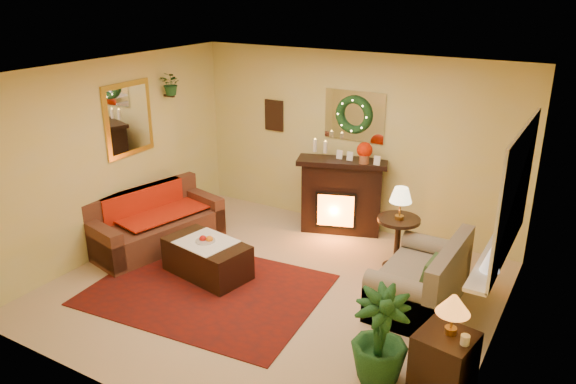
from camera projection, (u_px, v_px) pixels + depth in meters
The scene contains 31 objects.
floor at pixel (273, 289), 6.80m from camera, with size 5.00×5.00×0.00m, color beige.
ceiling at pixel (271, 73), 5.88m from camera, with size 5.00×5.00×0.00m, color white.
wall_back at pixel (354, 143), 8.16m from camera, with size 5.00×5.00×0.00m, color #EFD88C.
wall_front at pixel (126, 273), 4.53m from camera, with size 5.00×5.00×0.00m, color #EFD88C.
wall_left at pixel (114, 156), 7.53m from camera, with size 4.50×4.50×0.00m, color #EFD88C.
wall_right at pixel (503, 237), 5.16m from camera, with size 4.50×4.50×0.00m, color #EFD88C.
area_rug at pixel (207, 290), 6.79m from camera, with size 2.67×2.01×0.01m, color #48190E.
sofa at pixel (156, 218), 7.78m from camera, with size 0.81×1.83×0.79m, color #3A2B1D.
red_throw at pixel (159, 211), 7.93m from camera, with size 0.79×1.29×0.02m, color #EA4D29.
fireplace at pixel (342, 196), 8.21m from camera, with size 1.14×0.36×1.05m, color black.
poinsettia at pixel (365, 150), 7.80m from camera, with size 0.22×0.22×0.22m, color #BE1B00.
mantel_candle_a at pixel (315, 146), 8.16m from camera, with size 0.06×0.06×0.18m, color white.
mantel_candle_b at pixel (325, 147), 8.07m from camera, with size 0.06×0.06×0.17m, color beige.
mantel_mirror at pixel (354, 116), 8.00m from camera, with size 0.92×0.02×0.72m, color white.
wreath at pixel (353, 115), 7.96m from camera, with size 0.55×0.55×0.11m, color #194719.
wall_art at pixel (274, 115), 8.69m from camera, with size 0.32×0.03×0.48m, color #381E11.
gold_mirror at pixel (128, 119), 7.60m from camera, with size 0.03×0.84×1.00m, color gold.
hanging_plant at pixel (172, 95), 8.06m from camera, with size 0.33×0.28×0.36m, color #194719.
loveseat at pixel (420, 271), 6.37m from camera, with size 0.81×1.40×0.81m, color #AD998C.
window_frame at pixel (516, 193), 5.53m from camera, with size 0.03×1.86×1.36m, color white.
window_glass at pixel (514, 193), 5.53m from camera, with size 0.02×1.70×1.22m, color black.
window_sill at pixel (496, 252), 5.82m from camera, with size 0.22×1.86×0.04m, color white.
mini_tree at pixel (491, 257), 5.35m from camera, with size 0.19×0.19×0.29m, color white.
sill_plant at pixel (511, 210), 6.32m from camera, with size 0.27×0.22×0.49m, color #1D4320.
side_table_round at pixel (397, 245), 7.21m from camera, with size 0.54×0.54×0.70m, color black.
lamp_cream at pixel (400, 206), 6.98m from camera, with size 0.28×0.28×0.43m, color #FFF0B1.
end_table_square at pixel (444, 365), 5.05m from camera, with size 0.48×0.48×0.59m, color #341F13.
lamp_tiffany at pixel (452, 318), 4.90m from camera, with size 0.30×0.30×0.44m, color orange.
coffee_table at pixel (207, 260), 7.07m from camera, with size 1.08×0.60×0.45m, color black.
fruit_bowl at pixel (206, 242), 6.99m from camera, with size 0.25×0.25×0.06m, color silver.
floor_palm at pixel (380, 338), 5.12m from camera, with size 1.57×1.57×2.81m, color #275520.
Camera 1 is at (3.16, -5.04, 3.51)m, focal length 35.00 mm.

